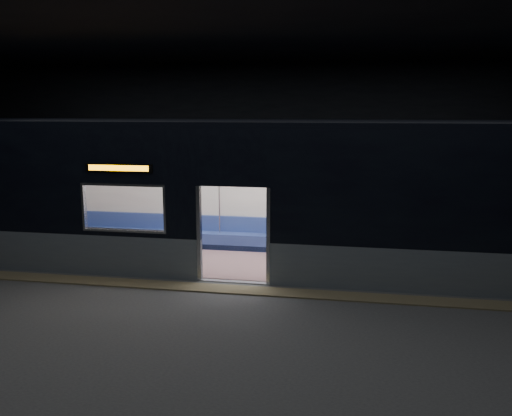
# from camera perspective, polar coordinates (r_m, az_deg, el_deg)

# --- Properties ---
(station_floor) EXTENTS (24.00, 14.00, 0.01)m
(station_floor) POSITION_cam_1_polar(r_m,az_deg,el_deg) (10.61, -3.60, -9.60)
(station_floor) COLOR #47494C
(station_floor) RESTS_ON ground
(station_envelope) EXTENTS (24.00, 14.00, 5.00)m
(station_envelope) POSITION_cam_1_polar(r_m,az_deg,el_deg) (9.96, -3.85, 10.64)
(station_envelope) COLOR black
(station_envelope) RESTS_ON station_floor
(tactile_strip) EXTENTS (22.80, 0.50, 0.03)m
(tactile_strip) POSITION_cam_1_polar(r_m,az_deg,el_deg) (11.10, -2.92, -8.54)
(tactile_strip) COLOR #8C7F59
(tactile_strip) RESTS_ON station_floor
(metro_car) EXTENTS (18.00, 3.04, 3.35)m
(metro_car) POSITION_cam_1_polar(r_m,az_deg,el_deg) (12.57, -0.93, 2.33)
(metro_car) COLOR gray
(metro_car) RESTS_ON station_floor
(passenger) EXTENTS (0.45, 0.76, 1.45)m
(passenger) POSITION_cam_1_polar(r_m,az_deg,el_deg) (13.59, 3.61, -1.42)
(passenger) COLOR black
(passenger) RESTS_ON metro_car
(handbag) EXTENTS (0.40, 0.37, 0.16)m
(handbag) POSITION_cam_1_polar(r_m,az_deg,el_deg) (13.38, 3.52, -2.17)
(handbag) COLOR black
(handbag) RESTS_ON passenger
(transit_map) EXTENTS (1.12, 0.03, 0.73)m
(transit_map) POSITION_cam_1_polar(r_m,az_deg,el_deg) (13.74, 15.36, 1.25)
(transit_map) COLOR white
(transit_map) RESTS_ON metro_car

